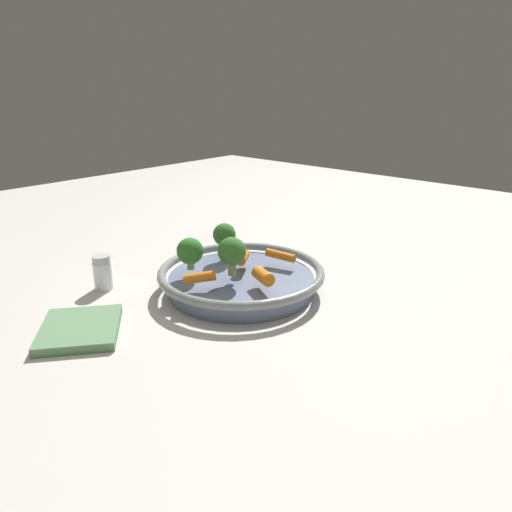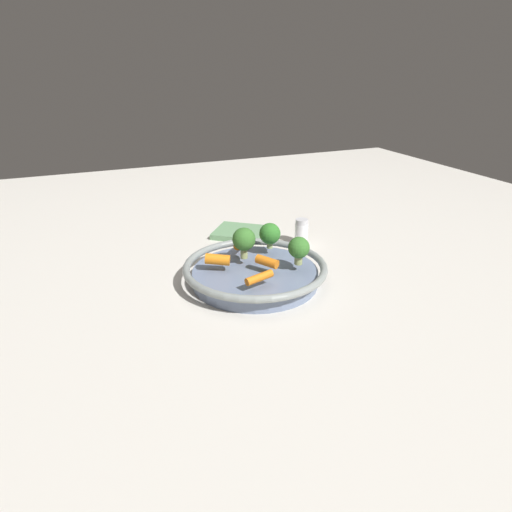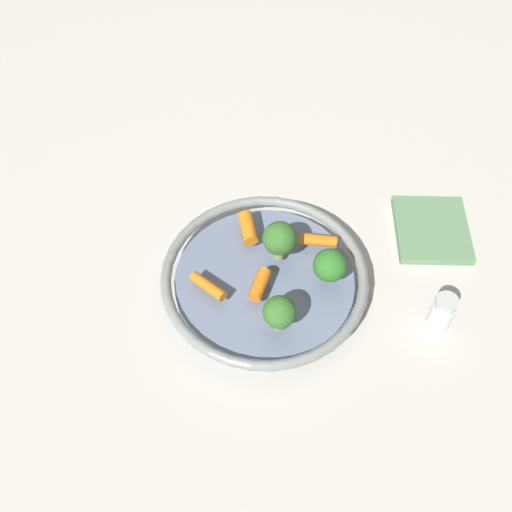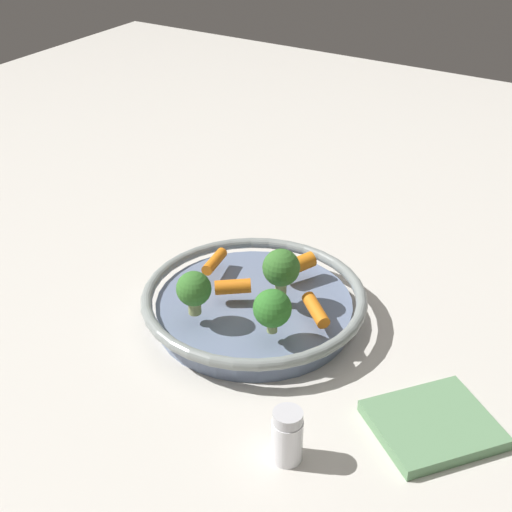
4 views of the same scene
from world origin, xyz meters
name	(u,v)px [view 2 (image 2 of 4)]	position (x,y,z in m)	size (l,w,h in m)	color
ground_plane	(255,283)	(0.00, 0.00, 0.00)	(2.37, 2.37, 0.00)	beige
serving_bowl	(255,272)	(0.00, 0.00, 0.02)	(0.29, 0.29, 0.04)	slate
baby_carrot_center	(267,262)	(-0.02, 0.02, 0.05)	(0.02, 0.02, 0.05)	orange
baby_carrot_left	(259,278)	(0.02, 0.08, 0.05)	(0.02, 0.02, 0.06)	orange
baby_carrot_right	(241,243)	(-0.01, -0.09, 0.05)	(0.02, 0.02, 0.05)	orange
baby_carrot_near_rim	(218,259)	(0.07, -0.02, 0.05)	(0.02, 0.02, 0.05)	orange
broccoli_floret_small	(299,248)	(-0.08, 0.04, 0.08)	(0.04, 0.04, 0.06)	#9AA666
broccoli_floret_edge	(270,234)	(-0.06, -0.06, 0.08)	(0.05, 0.05, 0.06)	#96AA66
broccoli_floret_large	(244,240)	(0.01, -0.03, 0.08)	(0.05, 0.05, 0.07)	#9BA566
salt_shaker	(301,232)	(-0.19, -0.16, 0.03)	(0.03, 0.03, 0.06)	white
dish_towel	(240,232)	(-0.07, -0.27, 0.01)	(0.13, 0.11, 0.01)	#669366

